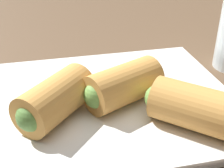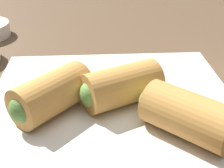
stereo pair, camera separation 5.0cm
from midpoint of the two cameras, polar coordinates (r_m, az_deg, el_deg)
name	(u,v)px [view 2 (the right image)]	position (r cm, az deg, el deg)	size (l,w,h in cm)	color
table_surface	(141,103)	(39.96, 8.88, -3.59)	(180.00, 140.00, 2.00)	brown
serving_plate	(112,103)	(36.40, 3.93, -3.59)	(28.14, 24.15, 1.50)	white
roll_front_left	(184,113)	(30.80, 17.61, -5.38)	(9.17, 8.98, 4.41)	#D19347
roll_front_right	(119,86)	(33.80, 5.43, -0.62)	(9.51, 7.59, 4.41)	#D19347
roll_back_left	(49,95)	(32.32, -7.25, -2.27)	(8.96, 9.18, 4.41)	#D19347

